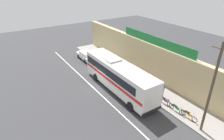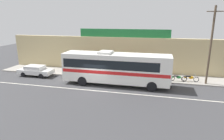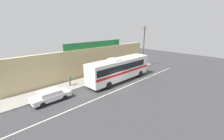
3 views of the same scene
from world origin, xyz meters
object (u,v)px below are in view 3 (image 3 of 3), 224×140
pedestrian_far_left (110,69)px  pedestrian_near_shop (70,79)px  motorcycle_black (137,65)px  parked_car (51,95)px  motorcycle_blue (133,66)px  motorcycle_orange (128,68)px  utility_pole (144,46)px  pedestrian_by_curb (122,65)px  intercity_bus (119,68)px

pedestrian_far_left → pedestrian_near_shop: (-8.19, 0.01, 0.05)m
pedestrian_near_shop → motorcycle_black: bearing=-2.5°
parked_car → pedestrian_far_left: size_ratio=2.75×
motorcycle_blue → pedestrian_near_shop: bearing=176.5°
parked_car → motorcycle_black: 19.25m
parked_car → motorcycle_orange: bearing=5.7°
motorcycle_black → pedestrian_far_left: (-7.10, 0.64, 0.51)m
utility_pole → motorcycle_orange: (-4.64, 0.16, -3.93)m
pedestrian_far_left → pedestrian_by_curb: (2.97, -0.02, 0.09)m
utility_pole → pedestrian_far_left: (-8.75, 0.99, -3.42)m
parked_car → utility_pole: bearing=4.0°
pedestrian_near_shop → utility_pole: bearing=-3.4°
pedestrian_near_shop → motorcycle_blue: bearing=-3.5°
intercity_bus → motorcycle_black: size_ratio=6.27×
parked_car → pedestrian_far_left: bearing=11.4°
pedestrian_far_left → motorcycle_black: bearing=-5.2°
utility_pole → motorcycle_orange: size_ratio=4.40×
motorcycle_black → pedestrian_far_left: pedestrian_far_left is taller
intercity_bus → pedestrian_by_curb: bearing=38.1°
motorcycle_blue → pedestrian_near_shop: pedestrian_near_shop is taller
parked_car → motorcycle_black: parked_car is taller
utility_pole → motorcycle_orange: bearing=178.0°
utility_pole → pedestrian_by_curb: 6.74m
intercity_bus → motorcycle_blue: (6.97, 2.50, -1.50)m
motorcycle_orange → pedestrian_far_left: 4.22m
motorcycle_orange → motorcycle_blue: size_ratio=0.98×
utility_pole → pedestrian_far_left: utility_pole is taller
motorcycle_blue → pedestrian_far_left: (-5.72, 0.83, 0.51)m
utility_pole → pedestrian_far_left: 9.44m
parked_car → motorcycle_orange: size_ratio=2.32×
intercity_bus → pedestrian_near_shop: (-6.94, 3.34, -0.94)m
utility_pole → pedestrian_near_shop: bearing=176.6°
motorcycle_black → pedestrian_by_curb: pedestrian_by_curb is taller
motorcycle_blue → motorcycle_orange: bearing=180.0°
pedestrian_near_shop → parked_car: bearing=-147.6°
intercity_bus → pedestrian_near_shop: intercity_bus is taller
motorcycle_orange → pedestrian_far_left: size_ratio=1.18×
motorcycle_black → pedestrian_far_left: 7.15m
parked_car → pedestrian_by_curb: bearing=9.2°
intercity_bus → motorcycle_orange: (5.36, 2.50, -1.50)m
motorcycle_orange → motorcycle_blue: same height
utility_pole → motorcycle_black: 4.28m
intercity_bus → pedestrian_far_left: bearing=69.4°
pedestrian_near_shop → pedestrian_by_curb: 11.16m
parked_car → pedestrian_far_left: 12.31m
pedestrian_far_left → pedestrian_by_curb: 2.97m
motorcycle_black → motorcycle_orange: same height
parked_car → motorcycle_black: (19.16, 1.80, -0.17)m
intercity_bus → motorcycle_blue: intercity_bus is taller
intercity_bus → motorcycle_orange: intercity_bus is taller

